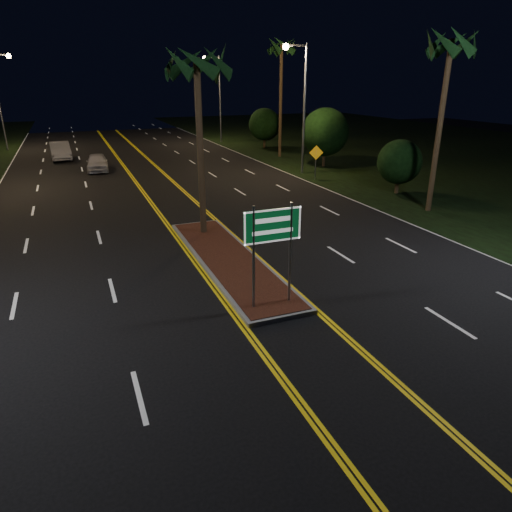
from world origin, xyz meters
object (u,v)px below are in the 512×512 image
streetlight_right_mid (300,95)px  warning_sign (316,158)px  median_island (228,259)px  streetlight_right_far (216,89)px  palm_right_near (451,45)px  shrub_far (264,124)px  palm_right_far (282,48)px  palm_median (196,63)px  streetlight_left_far (1,91)px  car_near (97,161)px  shrub_mid (325,132)px  shrub_near (400,162)px  car_far (60,149)px  highway_sign (272,235)px

streetlight_right_mid → warning_sign: size_ratio=3.77×
median_island → streetlight_right_far: (10.61, 35.00, 5.57)m
palm_right_near → shrub_far: palm_right_near is taller
streetlight_right_far → palm_right_far: 12.69m
palm_median → palm_right_far: palm_right_far is taller
streetlight_left_far → palm_right_near: size_ratio=0.97×
streetlight_left_far → car_near: streetlight_left_far is taller
palm_median → shrub_mid: size_ratio=1.80×
palm_right_far → shrub_near: size_ratio=3.12×
shrub_far → car_near: 18.65m
median_island → streetlight_right_far: size_ratio=1.14×
streetlight_left_far → car_near: 17.52m
streetlight_right_mid → car_far: (-16.60, 13.75, -4.77)m
palm_right_far → shrub_mid: size_ratio=2.23×
shrub_near → warning_sign: shrub_near is taller
streetlight_right_far → streetlight_left_far: bearing=174.6°
palm_right_far → car_far: (-18.78, 5.75, -8.26)m
car_far → warning_sign: warning_sign is taller
median_island → palm_right_near: (12.50, 3.00, 8.13)m
streetlight_left_far → shrub_far: bearing=-18.1°
shrub_far → median_island: bearing=-115.4°
streetlight_right_far → shrub_far: bearing=-62.0°
median_island → shrub_far: size_ratio=2.59×
palm_right_near → shrub_mid: size_ratio=2.01×
palm_right_near → palm_right_far: palm_right_far is taller
median_island → shrub_near: shrub_near is taller
streetlight_right_mid → shrub_near: size_ratio=2.73×
median_island → streetlight_left_far: (-10.61, 37.00, 5.57)m
streetlight_right_mid → streetlight_right_far: 20.00m
streetlight_right_mid → car_near: 16.29m
car_near → palm_right_near: bearing=-45.8°
streetlight_right_far → shrub_mid: (3.39, -18.00, -2.93)m
car_near → median_island: bearing=-77.2°
car_near → warning_sign: size_ratio=1.93×
streetlight_right_mid → car_near: (-13.96, 6.83, -4.89)m
streetlight_right_far → palm_right_near: 32.16m
highway_sign → shrub_far: 35.96m
streetlight_right_mid → streetlight_right_far: same height
palm_right_far → car_near: palm_right_far is taller
palm_right_near → shrub_far: size_ratio=2.35×
palm_right_near → shrub_mid: palm_right_near is taller
median_island → highway_sign: bearing=-90.0°
palm_median → car_far: 26.73m
shrub_mid → car_near: (-17.34, 4.83, -1.96)m
palm_median → shrub_mid: palm_median is taller
palm_median → warning_sign: (10.80, 9.11, -5.73)m
streetlight_right_far → palm_right_near: (1.89, -32.00, 2.56)m
palm_median → warning_sign: 15.25m
palm_median → car_near: bearing=100.3°
streetlight_left_far → shrub_mid: size_ratio=1.95×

